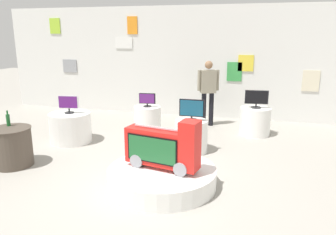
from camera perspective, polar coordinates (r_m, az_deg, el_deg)
The scene contains 15 objects.
ground_plane at distance 5.35m, azimuth -4.14°, elevation -11.58°, with size 30.00×30.00×0.00m, color #9E998E.
back_wall_display at distance 9.41m, azimuth 5.18°, elevation 9.51°, with size 11.93×0.13×3.09m.
main_display_pedestal at distance 5.26m, azimuth -1.02°, elevation -10.27°, with size 1.71×1.71×0.29m, color white.
novelty_firetruck_tv at distance 5.06m, azimuth -0.85°, elevation -5.37°, with size 1.21×0.53×0.82m.
display_pedestal_left_rear at distance 8.02m, azimuth 14.85°, elevation -0.64°, with size 0.71×0.71×0.65m, color white.
tv_on_left_rear at distance 7.89m, azimuth 15.10°, elevation 3.21°, with size 0.53×0.23×0.41m.
display_pedestal_center_rear at distance 7.89m, azimuth -3.56°, elevation -0.42°, with size 0.64×0.64×0.65m, color white.
tv_on_center_rear at distance 7.77m, azimuth -3.63°, elevation 3.12°, with size 0.39×0.19×0.32m.
display_pedestal_right_rear at distance 6.67m, azimuth 4.06°, elevation -3.22°, with size 0.66×0.66×0.65m, color white.
tv_on_right_rear at distance 6.52m, azimuth 4.13°, elevation 1.38°, with size 0.50×0.24×0.43m.
display_pedestal_far_right at distance 7.56m, azimuth -16.56°, elevation -1.67°, with size 0.90×0.90×0.65m, color white.
tv_on_far_right at distance 7.43m, azimuth -16.87°, elevation 2.36°, with size 0.45×0.20×0.39m.
side_table_round at distance 6.58m, azimuth -25.43°, elevation -4.56°, with size 0.72×0.72×0.71m.
bottle_on_side_table at distance 6.62m, azimuth -26.00°, elevation -0.34°, with size 0.07×0.07×0.29m.
shopper_browsing_near_truck at distance 8.46m, azimuth 6.97°, elevation 5.06°, with size 0.52×0.33×1.68m.
Camera 1 is at (1.61, -4.54, 2.34)m, focal length 35.13 mm.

